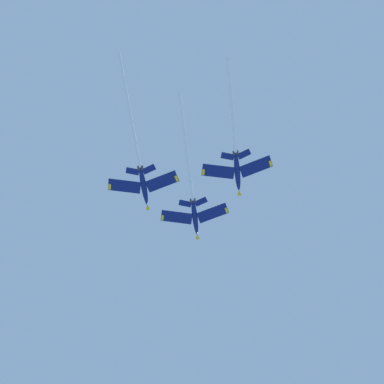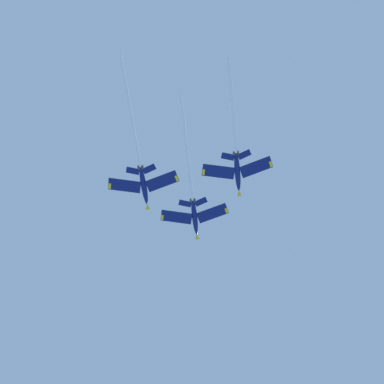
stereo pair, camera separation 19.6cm
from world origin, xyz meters
TOP-DOWN VIEW (x-y plane):
  - jet_lead at (-19.98, -11.29)m, footprint 19.92×43.12m
  - jet_left_wing at (-8.54, 0.28)m, footprint 19.94×42.08m
  - jet_right_wing at (-34.89, -2.00)m, footprint 19.96×37.53m

SIDE VIEW (x-z plane):
  - jet_left_wing at x=-8.54m, z-range 133.98..150.06m
  - jet_right_wing at x=-34.89m, z-range 135.50..149.39m
  - jet_lead at x=-19.98m, z-range 138.19..154.75m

